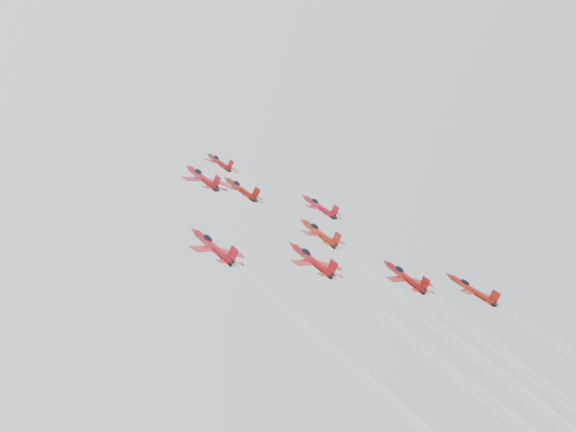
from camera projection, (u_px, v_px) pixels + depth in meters
jet_lead at (219, 162)px, 152.80m from camera, size 8.79×10.91×8.07m
jet_row2_left at (203, 178)px, 133.61m from camera, size 9.92×12.31×9.10m
jet_row2_center at (241, 189)px, 136.08m from camera, size 9.35×11.60×8.58m
jet_row2_right at (319, 206)px, 146.54m from camera, size 9.44×11.70×8.66m
jet_center at (516, 386)px, 88.58m from camera, size 9.65×86.08×62.18m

